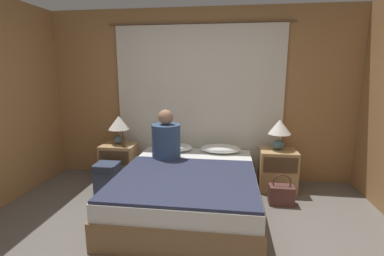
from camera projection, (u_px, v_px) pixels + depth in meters
name	position (u px, v px, depth m)	size (l,w,h in m)	color
wall_back	(199.00, 96.00, 4.15)	(4.60, 0.06, 2.50)	#A37547
curtain_panel	(199.00, 104.00, 4.11)	(2.64, 0.02, 2.29)	silver
bed	(189.00, 190.00, 3.30)	(1.57, 1.95, 0.47)	olive
nightstand_left	(120.00, 163.00, 4.10)	(0.49, 0.39, 0.57)	tan
nightstand_right	(277.00, 170.00, 3.80)	(0.49, 0.39, 0.57)	tan
lamp_left	(119.00, 126.00, 4.03)	(0.31, 0.31, 0.41)	slate
lamp_right	(279.00, 130.00, 3.74)	(0.31, 0.31, 0.41)	slate
pillow_left	(173.00, 147.00, 4.04)	(0.57, 0.31, 0.12)	white
pillow_right	(221.00, 149.00, 3.95)	(0.57, 0.31, 0.12)	white
blanket_on_bed	(185.00, 179.00, 2.96)	(1.51, 1.31, 0.03)	#2D334C
person_left_in_bed	(166.00, 139.00, 3.63)	(0.37, 0.37, 0.66)	#38517A
beer_bottle_on_left_stand	(123.00, 141.00, 3.89)	(0.06, 0.06, 0.23)	#513819
backpack_on_floor	(108.00, 177.00, 3.69)	(0.30, 0.28, 0.43)	#333D56
handbag_on_floor	(281.00, 194.00, 3.43)	(0.30, 0.18, 0.39)	brown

